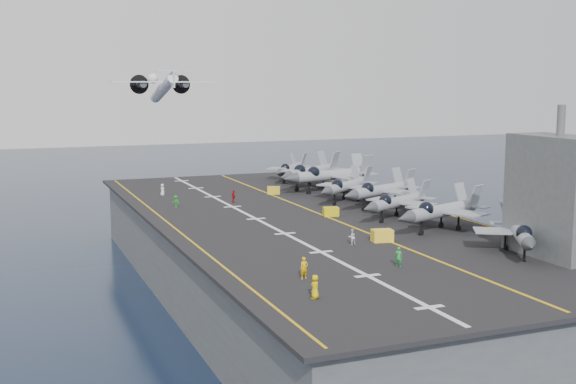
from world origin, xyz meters
name	(u,v)px	position (x,y,z in m)	size (l,w,h in m)	color
ground	(299,293)	(0.00, 0.00, 0.00)	(500.00, 500.00, 0.00)	#142135
hull	(299,256)	(0.00, 0.00, 5.00)	(36.00, 90.00, 10.00)	#56595E
flight_deck	(299,217)	(0.00, 0.00, 10.20)	(38.00, 92.00, 0.40)	black
foul_line	(320,214)	(3.00, 0.00, 10.42)	(0.35, 90.00, 0.02)	gold
landing_centerline	(256,219)	(-6.00, 0.00, 10.42)	(0.50, 90.00, 0.02)	silver
deck_edge_port	(171,225)	(-17.00, 0.00, 10.42)	(0.25, 90.00, 0.02)	gold
deck_edge_stbd	(421,207)	(18.50, 0.00, 10.42)	(0.25, 90.00, 0.02)	gold
island_superstructure	(558,181)	(15.00, -30.00, 17.90)	(5.00, 10.00, 15.00)	#56595E
fighter_jet_1	(519,231)	(12.49, -27.70, 12.68)	(14.26, 15.79, 4.57)	#959FA6
fighter_jet_2	(443,209)	(11.81, -15.12, 12.92)	(17.03, 14.24, 5.04)	gray
fighter_jet_3	(398,201)	(10.89, -6.57, 12.72)	(15.96, 14.02, 4.64)	gray
fighter_jet_4	(382,189)	(13.43, 2.23, 12.92)	(17.19, 14.77, 5.04)	gray
fighter_jet_5	(347,185)	(11.02, 8.36, 12.82)	(16.73, 15.86, 4.84)	#939BA2
fighter_jet_6	(333,174)	(13.34, 18.09, 13.26)	(18.20, 13.80, 5.72)	gray
fighter_jet_7	(311,171)	(11.94, 23.40, 13.23)	(19.60, 18.36, 5.67)	#9DA5AF
fighter_jet_8	(290,168)	(12.13, 33.05, 12.67)	(15.13, 15.63, 4.55)	#939BA1
tow_cart_a	(382,236)	(2.27, -17.86, 11.07)	(2.45, 1.82, 1.33)	yellow
tow_cart_b	(331,212)	(3.73, -1.68, 10.99)	(2.20, 1.69, 1.18)	#D3BD0C
tow_cart_c	(274,190)	(3.67, 19.19, 10.99)	(2.30, 1.92, 1.18)	gold
crew_0	(315,287)	(-13.16, -34.57, 11.37)	(1.36, 1.38, 1.94)	#D6B705
crew_1	(304,268)	(-11.65, -28.82, 11.38)	(1.20, 0.82, 1.97)	#E1A905
crew_3	(176,202)	(-13.51, 12.34, 11.25)	(1.21, 1.20, 1.70)	#1A811C
crew_4	(234,196)	(-4.80, 13.22, 11.35)	(0.84, 1.19, 1.89)	#A80E15
crew_5	(162,190)	(-12.92, 23.81, 11.34)	(1.00, 1.27, 1.88)	silver
crew_6	(399,257)	(-1.73, -28.14, 11.36)	(1.32, 1.37, 1.92)	#1F8B36
crew_7	(352,237)	(-1.56, -18.16, 11.28)	(1.10, 0.77, 1.76)	silver
transport_plane	(164,88)	(-6.49, 50.80, 26.76)	(20.95, 15.04, 4.74)	#B9BBBD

